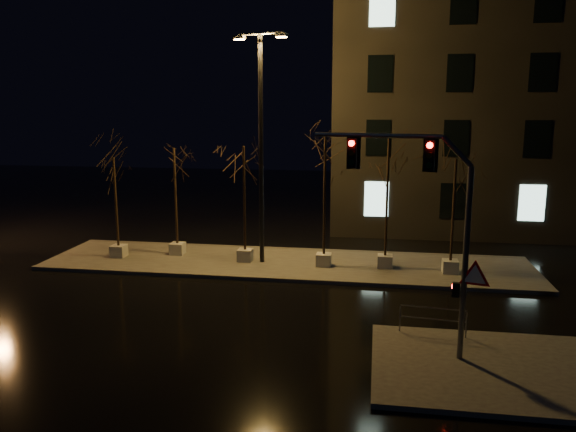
# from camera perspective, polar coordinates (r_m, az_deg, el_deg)

# --- Properties ---
(ground) EXTENTS (90.00, 90.00, 0.00)m
(ground) POSITION_cam_1_polar(r_m,az_deg,el_deg) (20.14, -2.98, -9.64)
(ground) COLOR black
(ground) RESTS_ON ground
(median) EXTENTS (22.00, 5.00, 0.15)m
(median) POSITION_cam_1_polar(r_m,az_deg,el_deg) (25.72, -0.20, -4.84)
(median) COLOR #44423D
(median) RESTS_ON ground
(sidewalk_corner) EXTENTS (7.00, 5.00, 0.15)m
(sidewalk_corner) POSITION_cam_1_polar(r_m,az_deg,el_deg) (16.86, 20.89, -14.36)
(sidewalk_corner) COLOR #44423D
(sidewalk_corner) RESTS_ON ground
(building) EXTENTS (25.00, 12.00, 15.00)m
(building) POSITION_cam_1_polar(r_m,az_deg,el_deg) (37.78, 24.89, 10.61)
(building) COLOR black
(building) RESTS_ON ground
(tree_0) EXTENTS (1.80, 1.80, 4.82)m
(tree_0) POSITION_cam_1_polar(r_m,az_deg,el_deg) (27.09, -17.21, 3.55)
(tree_0) COLOR #BAB8AD
(tree_0) RESTS_ON median
(tree_1) EXTENTS (1.80, 1.80, 5.23)m
(tree_1) POSITION_cam_1_polar(r_m,az_deg,el_deg) (26.82, -11.44, 4.42)
(tree_1) COLOR #BAB8AD
(tree_1) RESTS_ON median
(tree_2) EXTENTS (1.80, 1.80, 5.39)m
(tree_2) POSITION_cam_1_polar(r_m,az_deg,el_deg) (25.16, -4.50, 4.46)
(tree_2) COLOR #BAB8AD
(tree_2) RESTS_ON median
(tree_3) EXTENTS (1.80, 1.80, 5.87)m
(tree_3) POSITION_cam_1_polar(r_m,az_deg,el_deg) (24.31, 3.77, 5.09)
(tree_3) COLOR #BAB8AD
(tree_3) RESTS_ON median
(tree_4) EXTENTS (1.80, 1.80, 5.79)m
(tree_4) POSITION_cam_1_polar(r_m,az_deg,el_deg) (24.39, 10.13, 4.81)
(tree_4) COLOR #BAB8AD
(tree_4) RESTS_ON median
(tree_5) EXTENTS (1.80, 1.80, 4.97)m
(tree_5) POSITION_cam_1_polar(r_m,az_deg,el_deg) (24.29, 16.58, 3.04)
(tree_5) COLOR #BAB8AD
(tree_5) RESTS_ON median
(traffic_signal_mast) EXTENTS (4.97, 1.30, 6.23)m
(traffic_signal_mast) POSITION_cam_1_polar(r_m,az_deg,el_deg) (15.87, 14.21, 0.32)
(traffic_signal_mast) COLOR #505357
(traffic_signal_mast) RESTS_ON sidewalk_corner
(streetlight_main) EXTENTS (2.49, 0.93, 10.05)m
(streetlight_main) POSITION_cam_1_polar(r_m,az_deg,el_deg) (24.81, -2.78, 8.34)
(streetlight_main) COLOR black
(streetlight_main) RESTS_ON median
(guard_rail_a) EXTENTS (2.03, 0.26, 0.88)m
(guard_rail_a) POSITION_cam_1_polar(r_m,az_deg,el_deg) (18.18, 14.51, -9.89)
(guard_rail_a) COLOR #505357
(guard_rail_a) RESTS_ON sidewalk_corner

